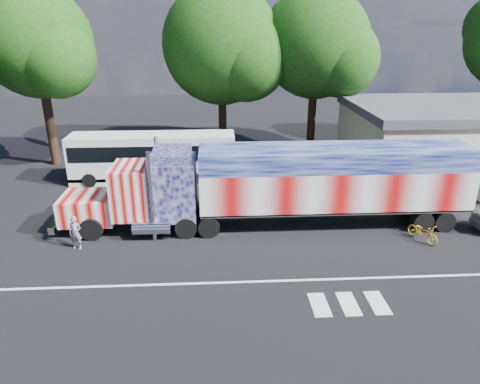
{
  "coord_description": "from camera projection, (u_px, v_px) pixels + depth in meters",
  "views": [
    {
      "loc": [
        -1.22,
        -19.03,
        10.64
      ],
      "look_at": [
        0.0,
        3.0,
        1.9
      ],
      "focal_mm": 32.0,
      "sensor_mm": 36.0,
      "label": 1
    }
  ],
  "objects": [
    {
      "name": "tree_nw_a",
      "position": [
        38.0,
        43.0,
        31.24
      ],
      "size": [
        8.52,
        8.11,
        13.4
      ],
      "color": "black",
      "rests_on": "ground"
    },
    {
      "name": "coach_bus",
      "position": [
        153.0,
        157.0,
        30.52
      ],
      "size": [
        11.59,
        2.7,
        3.37
      ],
      "color": "silver",
      "rests_on": "ground"
    },
    {
      "name": "semi_truck",
      "position": [
        284.0,
        184.0,
        23.3
      ],
      "size": [
        22.61,
        3.57,
        4.82
      ],
      "color": "black",
      "rests_on": "ground"
    },
    {
      "name": "tree_ne_a",
      "position": [
        318.0,
        45.0,
        35.24
      ],
      "size": [
        9.31,
        8.87,
        13.43
      ],
      "color": "black",
      "rests_on": "ground"
    },
    {
      "name": "lane_markings",
      "position": [
        289.0,
        291.0,
        18.23
      ],
      "size": [
        30.0,
        2.67,
        0.01
      ],
      "color": "silver",
      "rests_on": "ground"
    },
    {
      "name": "woman",
      "position": [
        75.0,
        233.0,
        21.37
      ],
      "size": [
        0.69,
        0.51,
        1.74
      ],
      "primitive_type": "imported",
      "rotation": [
        0.0,
        0.0,
        -0.16
      ],
      "color": "slate",
      "rests_on": "ground"
    },
    {
      "name": "tree_n_mid",
      "position": [
        223.0,
        45.0,
        35.57
      ],
      "size": [
        10.37,
        9.87,
        13.9
      ],
      "color": "black",
      "rests_on": "ground"
    },
    {
      "name": "bicycle",
      "position": [
        423.0,
        232.0,
        22.28
      ],
      "size": [
        1.4,
        1.98,
        0.99
      ],
      "primitive_type": "imported",
      "rotation": [
        0.0,
        0.0,
        0.44
      ],
      "color": "gold",
      "rests_on": "ground"
    },
    {
      "name": "ground",
      "position": [
        243.0,
        249.0,
        21.64
      ],
      "size": [
        100.0,
        100.0,
        0.0
      ],
      "primitive_type": "plane",
      "color": "black"
    }
  ]
}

